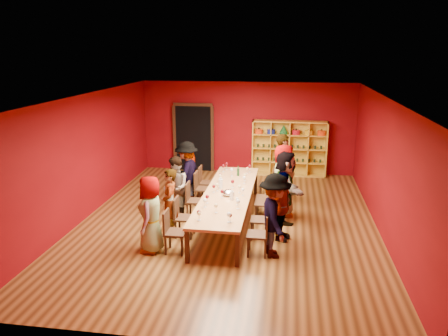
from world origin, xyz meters
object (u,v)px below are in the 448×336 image
(person_right_0, at_px, (275,216))
(person_right_4, at_px, (284,168))
(person_left_3, at_px, (187,173))
(chair_person_right_1, at_px, (264,217))
(shelving_unit, at_px, (289,146))
(chair_person_left_2, at_px, (192,198))
(person_left_0, at_px, (151,214))
(chair_person_left_4, at_px, (204,180))
(chair_person_left_0, at_px, (172,229))
(chair_person_right_0, at_px, (261,232))
(chair_person_right_2, at_px, (267,201))
(person_left_1, at_px, (170,203))
(chair_person_right_4, at_px, (270,183))
(person_right_1, at_px, (281,206))
(person_left_2, at_px, (176,187))
(tasting_table, at_px, (228,194))
(person_right_2, at_px, (285,187))
(chair_person_left_3, at_px, (200,186))
(chair_person_left_1, at_px, (181,215))
(chair_person_right_3, at_px, (268,195))
(person_right_3, at_px, (283,181))
(person_left_4, at_px, (190,170))
(spittoon_bowl, at_px, (228,193))
(wine_bottle, at_px, (238,172))

(person_right_0, bearing_deg, person_right_4, -15.37)
(person_left_3, height_order, chair_person_right_1, person_left_3)
(shelving_unit, xyz_separation_m, chair_person_left_2, (-2.31, -4.16, -0.49))
(person_left_0, bearing_deg, chair_person_left_4, 168.69)
(chair_person_left_0, height_order, chair_person_right_0, same)
(person_left_0, height_order, chair_person_right_2, person_left_0)
(person_left_1, relative_size, chair_person_right_4, 1.72)
(chair_person_right_2, bearing_deg, person_right_1, -70.73)
(shelving_unit, relative_size, person_left_2, 1.57)
(tasting_table, distance_m, chair_person_right_1, 1.24)
(shelving_unit, xyz_separation_m, person_left_2, (-2.72, -4.16, -0.22))
(chair_person_right_0, bearing_deg, chair_person_right_1, 90.00)
(chair_person_left_2, relative_size, person_right_0, 0.52)
(chair_person_right_4, bearing_deg, chair_person_left_2, -139.44)
(person_right_2, bearing_deg, tasting_table, 86.54)
(chair_person_left_3, bearing_deg, person_right_1, -41.51)
(chair_person_right_0, relative_size, chair_person_right_4, 1.00)
(person_left_3, xyz_separation_m, chair_person_right_4, (2.18, 0.59, -0.35))
(chair_person_right_4, bearing_deg, chair_person_right_0, -90.00)
(chair_person_left_4, relative_size, chair_person_right_0, 1.00)
(tasting_table, xyz_separation_m, chair_person_right_2, (0.91, 0.24, -0.20))
(chair_person_left_1, bearing_deg, tasting_table, 46.30)
(chair_person_right_0, bearing_deg, person_right_1, 65.11)
(chair_person_right_1, bearing_deg, chair_person_left_4, 126.22)
(chair_person_right_3, relative_size, person_right_3, 0.49)
(person_left_3, distance_m, person_left_4, 0.56)
(person_left_2, bearing_deg, chair_person_left_0, -12.12)
(chair_person_left_3, relative_size, chair_person_left_4, 1.00)
(person_left_1, bearing_deg, chair_person_left_3, 158.02)
(chair_person_left_3, relative_size, spittoon_bowl, 3.16)
(chair_person_left_1, relative_size, chair_person_right_2, 1.00)
(chair_person_left_4, bearing_deg, chair_person_right_3, -29.05)
(chair_person_left_0, distance_m, chair_person_right_2, 2.70)
(chair_person_left_4, height_order, wine_bottle, wine_bottle)
(person_right_0, bearing_deg, chair_person_left_1, 58.94)
(person_right_3, bearing_deg, tasting_table, 104.31)
(person_left_0, xyz_separation_m, chair_person_right_1, (2.25, 0.94, -0.30))
(person_left_0, distance_m, chair_person_left_3, 2.92)
(person_right_2, height_order, wine_bottle, person_right_2)
(person_right_0, bearing_deg, chair_person_right_3, -7.21)
(chair_person_right_0, distance_m, wine_bottle, 3.16)
(chair_person_left_3, bearing_deg, chair_person_right_4, 18.07)
(wine_bottle, bearing_deg, chair_person_left_1, -112.49)
(shelving_unit, relative_size, chair_person_right_4, 2.70)
(person_left_0, height_order, chair_person_left_1, person_left_0)
(person_left_0, bearing_deg, person_right_4, 138.90)
(person_left_0, bearing_deg, spittoon_bowl, 133.67)
(person_left_1, xyz_separation_m, person_left_3, (-0.10, 2.08, 0.08))
(tasting_table, bearing_deg, chair_person_right_4, 62.11)
(chair_person_right_1, xyz_separation_m, wine_bottle, (-0.84, 2.23, 0.36))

